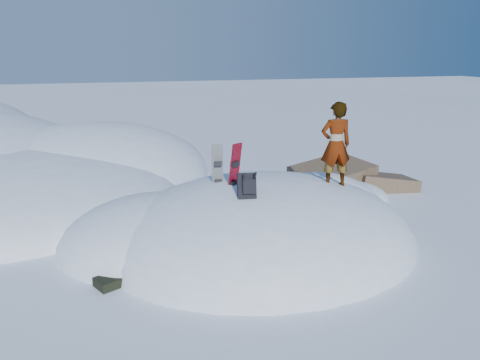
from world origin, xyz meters
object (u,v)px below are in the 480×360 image
object	(u,v)px
snowboard_red	(234,176)
backpack	(247,186)
snowboard_dark	(218,174)
person	(336,145)

from	to	relation	value
snowboard_red	backpack	xyz separation A→B (m)	(0.03, -0.77, -0.01)
snowboard_dark	backpack	bearing A→B (deg)	-65.05
person	snowboard_red	bearing A→B (deg)	4.64
snowboard_dark	person	xyz separation A→B (m)	(2.54, -0.54, 0.60)
snowboard_red	backpack	size ratio (longest dim) A/B	2.41
snowboard_red	person	distance (m)	2.36
backpack	snowboard_dark	bearing A→B (deg)	115.44
snowboard_dark	person	world-z (taller)	person
backpack	person	xyz separation A→B (m)	(2.26, 0.63, 0.57)
snowboard_dark	backpack	xyz separation A→B (m)	(0.28, -1.17, 0.04)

